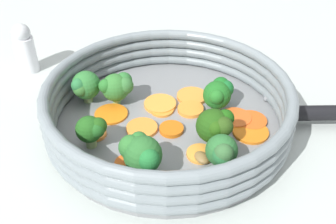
{
  "coord_description": "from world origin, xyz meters",
  "views": [
    {
      "loc": [
        -0.3,
        0.3,
        0.35
      ],
      "look_at": [
        0.0,
        0.0,
        0.03
      ],
      "focal_mm": 42.0,
      "sensor_mm": 36.0,
      "label": 1
    }
  ],
  "objects": [
    {
      "name": "ground_plane",
      "position": [
        0.0,
        0.0,
        0.0
      ],
      "size": [
        4.0,
        4.0,
        0.0
      ],
      "primitive_type": "plane",
      "color": "#B4BDB7"
    },
    {
      "name": "skillet",
      "position": [
        0.0,
        0.0,
        0.01
      ],
      "size": [
        0.32,
        0.32,
        0.01
      ],
      "primitive_type": "cylinder",
      "color": "gray",
      "rests_on": "ground_plane"
    },
    {
      "name": "skillet_rim_wall",
      "position": [
        0.0,
        0.0,
        0.04
      ],
      "size": [
        0.33,
        0.33,
        0.06
      ],
      "color": "gray",
      "rests_on": "skillet"
    },
    {
      "name": "skillet_rivet_left",
      "position": [
        -0.13,
        -0.08,
        0.02
      ],
      "size": [
        0.01,
        0.01,
        0.01
      ],
      "primitive_type": "sphere",
      "color": "gray",
      "rests_on": "skillet"
    },
    {
      "name": "skillet_rivet_right",
      "position": [
        -0.07,
        -0.14,
        0.02
      ],
      "size": [
        0.01,
        0.01,
        0.01
      ],
      "primitive_type": "sphere",
      "color": "gray",
      "rests_on": "skillet"
    },
    {
      "name": "carrot_slice_0",
      "position": [
        -0.08,
        -0.08,
        0.01
      ],
      "size": [
        0.06,
        0.06,
        0.0
      ],
      "primitive_type": "cylinder",
      "rotation": [
        0.0,
        0.0,
        3.96
      ],
      "color": "orange",
      "rests_on": "skillet"
    },
    {
      "name": "carrot_slice_1",
      "position": [
        -0.06,
        -0.07,
        0.01
      ],
      "size": [
        0.06,
        0.06,
        0.01
      ],
      "primitive_type": "cylinder",
      "rotation": [
        0.0,
        0.0,
        5.24
      ],
      "color": "orange",
      "rests_on": "skillet"
    },
    {
      "name": "carrot_slice_2",
      "position": [
        -0.01,
        -0.04,
        0.01
      ],
      "size": [
        0.05,
        0.05,
        0.01
      ],
      "primitive_type": "cylinder",
      "rotation": [
        0.0,
        0.0,
        5.46
      ],
      "color": "orange",
      "rests_on": "skillet"
    },
    {
      "name": "carrot_slice_3",
      "position": [
        0.07,
        0.05,
        0.01
      ],
      "size": [
        0.05,
        0.05,
        0.0
      ],
      "primitive_type": "cylinder",
      "rotation": [
        0.0,
        0.0,
        6.18
      ],
      "color": "orange",
      "rests_on": "skillet"
    },
    {
      "name": "carrot_slice_4",
      "position": [
        -0.1,
        -0.06,
        0.01
      ],
      "size": [
        0.05,
        0.05,
        0.0
      ],
      "primitive_type": "cylinder",
      "rotation": [
        0.0,
        0.0,
        1.68
      ],
      "color": "orange",
      "rests_on": "skillet"
    },
    {
      "name": "carrot_slice_5",
      "position": [
        0.04,
        0.09,
        0.01
      ],
      "size": [
        0.04,
        0.04,
        0.01
      ],
      "primitive_type": "cylinder",
      "rotation": [
        0.0,
        0.0,
        1.93
      ],
      "color": "orange",
      "rests_on": "skillet"
    },
    {
      "name": "carrot_slice_6",
      "position": [
        0.03,
        -0.02,
        0.01
      ],
      "size": [
        0.06,
        0.06,
        0.01
      ],
      "primitive_type": "cylinder",
      "rotation": [
        0.0,
        0.0,
        4.39
      ],
      "color": "orange",
      "rests_on": "skillet"
    },
    {
      "name": "carrot_slice_7",
      "position": [
        -0.08,
        0.02,
        0.01
      ],
      "size": [
        0.05,
        0.05,
        0.0
      ],
      "primitive_type": "cylinder",
      "rotation": [
        0.0,
        0.0,
        3.87
      ],
      "color": "#F49937",
      "rests_on": "skillet"
    },
    {
      "name": "carrot_slice_8",
      "position": [
        0.02,
        -0.01,
        0.01
      ],
      "size": [
        0.04,
        0.04,
        0.0
      ],
      "primitive_type": "cylinder",
      "rotation": [
        0.0,
        0.0,
        1.9
      ],
      "color": "orange",
      "rests_on": "skillet"
    },
    {
      "name": "carrot_slice_9",
      "position": [
        -0.02,
        0.01,
        0.01
      ],
      "size": [
        0.03,
        0.03,
        0.01
      ],
      "primitive_type": "cylinder",
      "rotation": [
        0.0,
        0.0,
        3.21
      ],
      "color": "orange",
      "rests_on": "skillet"
    },
    {
      "name": "carrot_slice_10",
      "position": [
        0.01,
        -0.06,
        0.01
      ],
      "size": [
        0.06,
        0.06,
        0.01
      ],
      "primitive_type": "cylinder",
      "rotation": [
        0.0,
        0.0,
        0.89
      ],
      "color": "orange",
      "rests_on": "skillet"
    },
    {
      "name": "carrot_slice_11",
      "position": [
        -0.03,
        0.1,
        0.01
      ],
      "size": [
        0.04,
        0.04,
        0.01
      ],
      "primitive_type": "cylinder",
      "rotation": [
        0.0,
        0.0,
        5.51
      ],
      "color": "orange",
      "rests_on": "skillet"
    },
    {
      "name": "carrot_slice_12",
      "position": [
        0.01,
        0.04,
        0.01
      ],
      "size": [
        0.05,
        0.05,
        0.0
      ],
      "primitive_type": "cylinder",
      "rotation": [
        0.0,
        0.0,
        0.33
      ],
      "color": "orange",
      "rests_on": "skillet"
    },
    {
      "name": "broccoli_floret_0",
      "position": [
        0.03,
        0.1,
        0.04
      ],
      "size": [
        0.04,
        0.04,
        0.04
      ],
      "color": "#8DA669",
      "rests_on": "skillet"
    },
    {
      "name": "broccoli_floret_1",
      "position": [
        -0.11,
        0.02,
        0.04
      ],
      "size": [
        0.04,
        0.04,
        0.04
      ],
      "color": "#739A57",
      "rests_on": "skillet"
    },
    {
      "name": "broccoli_floret_2",
      "position": [
        0.08,
        0.02,
        0.04
      ],
      "size": [
        0.04,
        0.05,
        0.05
      ],
      "color": "#7FB46F",
      "rests_on": "skillet"
    },
    {
      "name": "broccoli_floret_3",
      "position": [
        0.12,
        0.05,
        0.04
      ],
      "size": [
        0.04,
        0.05,
        0.05
      ],
      "color": "#8BA469",
      "rests_on": "skillet"
    },
    {
      "name": "broccoli_floret_4",
      "position": [
        -0.03,
        -0.07,
        0.04
      ],
      "size": [
        0.04,
        0.05,
        0.04
      ],
      "color": "#6E945B",
      "rests_on": "skillet"
    },
    {
      "name": "broccoli_floret_5",
      "position": [
        -0.05,
        0.09,
        0.04
      ],
      "size": [
        0.06,
        0.04,
        0.05
      ],
      "color": "#63984C",
      "rests_on": "skillet"
    },
    {
      "name": "broccoli_floret_6",
      "position": [
        -0.08,
        -0.01,
        0.04
      ],
      "size": [
        0.05,
        0.05,
        0.05
      ],
      "color": "#7DA458",
      "rests_on": "skillet"
    },
    {
      "name": "mushroom_piece_0",
      "position": [
        -0.09,
        0.03,
        0.02
      ],
      "size": [
        0.03,
        0.02,
        0.01
      ],
      "primitive_type": "ellipsoid",
      "rotation": [
        0.0,
        0.0,
        2.92
      ],
      "color": "olive",
      "rests_on": "skillet"
    },
    {
      "name": "salt_shaker",
      "position": [
        0.27,
        0.06,
        0.04
      ],
      "size": [
        0.03,
        0.03,
        0.08
      ],
      "color": "white",
      "rests_on": "ground_plane"
    }
  ]
}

